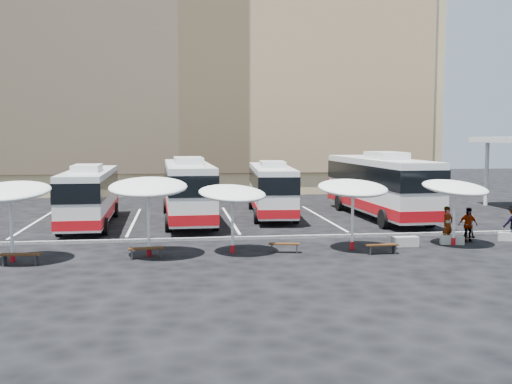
{
  "coord_description": "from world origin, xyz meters",
  "views": [
    {
      "loc": [
        -3.33,
        -29.63,
        5.34
      ],
      "look_at": [
        1.0,
        3.0,
        2.2
      ],
      "focal_mm": 42.0,
      "sensor_mm": 36.0,
      "label": 1
    }
  ],
  "objects": [
    {
      "name": "passenger_0",
      "position": [
        9.96,
        -1.77,
        0.91
      ],
      "size": [
        0.78,
        0.67,
        1.82
      ],
      "primitive_type": "imported",
      "rotation": [
        0.0,
        0.0,
        0.41
      ],
      "color": "black",
      "rests_on": "ground"
    },
    {
      "name": "bay_lines",
      "position": [
        0.0,
        8.0,
        0.01
      ],
      "size": [
        24.15,
        12.0,
        0.01
      ],
      "color": "white",
      "rests_on": "ground"
    },
    {
      "name": "sunshade_0",
      "position": [
        -10.26,
        -3.61,
        2.97
      ],
      "size": [
        3.85,
        3.89,
        3.5
      ],
      "rotation": [
        0.0,
        0.0,
        -0.17
      ],
      "color": "silver",
      "rests_on": "ground"
    },
    {
      "name": "wood_bench_1",
      "position": [
        -4.69,
        -3.64,
        0.36
      ],
      "size": [
        1.58,
        0.58,
        0.47
      ],
      "rotation": [
        0.0,
        0.0,
        0.11
      ],
      "color": "black",
      "rests_on": "ground"
    },
    {
      "name": "bus_2",
      "position": [
        2.89,
        9.57,
        1.87
      ],
      "size": [
        3.32,
        11.66,
        3.65
      ],
      "rotation": [
        0.0,
        0.0,
        -0.08
      ],
      "color": "silver",
      "rests_on": "ground"
    },
    {
      "name": "passenger_2",
      "position": [
        11.09,
        -1.66,
        0.86
      ],
      "size": [
        1.0,
        0.42,
        1.71
      ],
      "primitive_type": "imported",
      "rotation": [
        0.0,
        0.0,
        -0.0
      ],
      "color": "black",
      "rests_on": "ground"
    },
    {
      "name": "sandstone_building",
      "position": [
        0.0,
        31.87,
        12.63
      ],
      "size": [
        42.0,
        18.25,
        29.6
      ],
      "color": "tan",
      "rests_on": "ground"
    },
    {
      "name": "bus_1",
      "position": [
        -2.67,
        7.72,
        2.05
      ],
      "size": [
        3.25,
        12.72,
        4.01
      ],
      "rotation": [
        0.0,
        0.0,
        0.03
      ],
      "color": "silver",
      "rests_on": "ground"
    },
    {
      "name": "wood_bench_3",
      "position": [
        5.77,
        -4.06,
        0.35
      ],
      "size": [
        1.49,
        0.44,
        0.45
      ],
      "rotation": [
        0.0,
        0.0,
        0.03
      ],
      "color": "black",
      "rests_on": "ground"
    },
    {
      "name": "conc_bench_0",
      "position": [
        7.51,
        -2.43,
        0.24
      ],
      "size": [
        1.27,
        0.43,
        0.47
      ],
      "primitive_type": "cube",
      "rotation": [
        0.0,
        0.0,
        -0.0
      ],
      "color": "gray",
      "rests_on": "ground"
    },
    {
      "name": "conc_bench_1",
      "position": [
        10.01,
        -2.21,
        0.21
      ],
      "size": [
        1.17,
        0.61,
        0.42
      ],
      "primitive_type": "cube",
      "rotation": [
        0.0,
        0.0,
        -0.23
      ],
      "color": "gray",
      "rests_on": "ground"
    },
    {
      "name": "sunshade_2",
      "position": [
        -0.86,
        -2.94,
        2.71
      ],
      "size": [
        3.94,
        3.96,
        3.19
      ],
      "rotation": [
        0.0,
        0.0,
        0.36
      ],
      "color": "silver",
      "rests_on": "ground"
    },
    {
      "name": "sunshade_1",
      "position": [
        -4.59,
        -3.17,
        3.05
      ],
      "size": [
        3.63,
        3.67,
        3.6
      ],
      "rotation": [
        0.0,
        0.0,
        -0.06
      ],
      "color": "silver",
      "rests_on": "ground"
    },
    {
      "name": "bus_3",
      "position": [
        9.62,
        7.51,
        2.19
      ],
      "size": [
        3.52,
        13.62,
        4.29
      ],
      "rotation": [
        0.0,
        0.0,
        0.04
      ],
      "color": "silver",
      "rests_on": "ground"
    },
    {
      "name": "sunshade_3",
      "position": [
        4.75,
        -2.87,
        2.87
      ],
      "size": [
        3.6,
        3.64,
        3.38
      ],
      "rotation": [
        0.0,
        0.0,
        0.12
      ],
      "color": "silver",
      "rests_on": "ground"
    },
    {
      "name": "wood_bench_0",
      "position": [
        -9.74,
        -4.4,
        0.38
      ],
      "size": [
        1.64,
        0.54,
        0.5
      ],
      "rotation": [
        0.0,
        0.0,
        -0.07
      ],
      "color": "black",
      "rests_on": "ground"
    },
    {
      "name": "bus_0",
      "position": [
        -8.46,
        6.61,
        1.86
      ],
      "size": [
        2.86,
        11.53,
        3.64
      ],
      "rotation": [
        0.0,
        0.0,
        0.02
      ],
      "color": "silver",
      "rests_on": "ground"
    },
    {
      "name": "sunshade_4",
      "position": [
        9.98,
        -2.42,
        2.79
      ],
      "size": [
        4.1,
        4.12,
        3.28
      ],
      "rotation": [
        0.0,
        0.0,
        0.39
      ],
      "color": "silver",
      "rests_on": "ground"
    },
    {
      "name": "passenger_1",
      "position": [
        11.71,
        -0.45,
        0.79
      ],
      "size": [
        0.92,
        0.81,
        1.58
      ],
      "primitive_type": "imported",
      "rotation": [
        0.0,
        0.0,
        2.83
      ],
      "color": "black",
      "rests_on": "ground"
    },
    {
      "name": "wood_bench_2",
      "position": [
        1.48,
        -3.18,
        0.33
      ],
      "size": [
        1.47,
        0.64,
        0.44
      ],
      "rotation": [
        0.0,
        0.0,
        -0.19
      ],
      "color": "black",
      "rests_on": "ground"
    },
    {
      "name": "curb_divider",
      "position": [
        0.0,
        0.5,
        0.07
      ],
      "size": [
        34.0,
        0.25,
        0.15
      ],
      "primitive_type": "cube",
      "color": "black",
      "rests_on": "ground"
    },
    {
      "name": "ground",
      "position": [
        0.0,
        0.0,
        0.0
      ],
      "size": [
        120.0,
        120.0,
        0.0
      ],
      "primitive_type": "plane",
      "color": "black",
      "rests_on": "ground"
    },
    {
      "name": "conc_bench_2",
      "position": [
        13.36,
        -1.65,
        0.21
      ],
      "size": [
        1.17,
        0.77,
        0.42
      ],
      "primitive_type": "cube",
      "rotation": [
        0.0,
        0.0,
        -0.4
      ],
      "color": "gray",
      "rests_on": "ground"
    }
  ]
}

